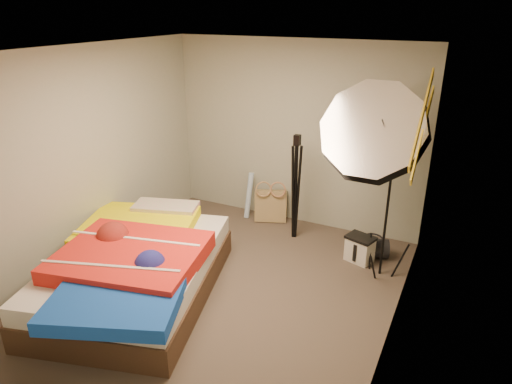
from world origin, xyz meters
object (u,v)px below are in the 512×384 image
Objects in this scene: tote_bag at (271,206)px; camera_tripod at (296,180)px; duffel_bag at (372,248)px; bed at (136,268)px; photo_umbrella at (374,134)px; wrapping_roll at (249,195)px; camera_case at (360,250)px.

tote_bag is 0.82m from camera_tripod.
tote_bag is at bearing 146.47° from duffel_bag.
bed is (-2.06, -1.89, 0.20)m from duffel_bag.
photo_umbrella is (1.52, -0.85, 1.44)m from tote_bag.
camera_case is at bearing -16.64° from wrapping_roll.
photo_umbrella reaches higher than wrapping_roll.
camera_case reaches higher than duffel_bag.
tote_bag is 0.17× the size of bed.
bed is at bearing -94.66° from wrapping_roll.
bed is 1.85× the size of camera_tripod.
tote_bag reaches higher than camera_case.
tote_bag is 1.53m from camera_case.
photo_umbrella reaches higher than tote_bag.
wrapping_roll reaches higher than duffel_bag.
wrapping_roll is 1.70× the size of duffel_bag.
camera_tripod is at bearing 62.79° from bed.
camera_case is 1.55m from photo_umbrella.
tote_bag is at bearing 147.08° from camera_tripod.
bed is (-0.18, -2.26, -0.01)m from wrapping_roll.
tote_bag is 2.34m from bed.
bed reaches higher than tote_bag.
bed is 1.12× the size of photo_umbrella.
tote_bag is 2.26m from photo_umbrella.
camera_tripod reaches higher than duffel_bag.
wrapping_roll is (-0.34, -0.02, 0.11)m from tote_bag.
photo_umbrella reaches higher than bed.
duffel_bag is at bearing 72.15° from camera_case.
duffel_bag is at bearing -4.02° from camera_tripod.
bed reaches higher than camera_case.
tote_bag is at bearing 176.05° from camera_case.
duffel_bag is (0.11, 0.16, -0.03)m from camera_case.
wrapping_roll is at bearing -179.53° from camera_case.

